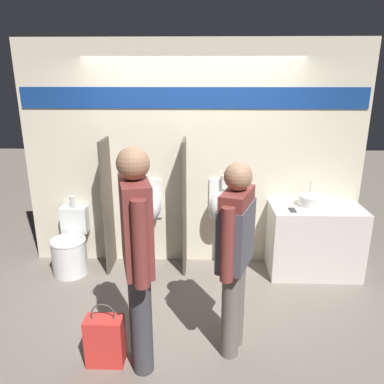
# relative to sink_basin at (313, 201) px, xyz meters

# --- Properties ---
(ground_plane) EXTENTS (16.00, 16.00, 0.00)m
(ground_plane) POSITION_rel_sink_basin_xyz_m (-1.40, -0.35, -0.90)
(ground_plane) COLOR #70665B
(display_wall) EXTENTS (4.06, 0.07, 2.70)m
(display_wall) POSITION_rel_sink_basin_xyz_m (-1.40, 0.25, 0.46)
(display_wall) COLOR beige
(display_wall) RESTS_ON ground_plane
(sink_counter) EXTENTS (1.06, 0.56, 0.84)m
(sink_counter) POSITION_rel_sink_basin_xyz_m (0.05, -0.06, -0.48)
(sink_counter) COLOR silver
(sink_counter) RESTS_ON ground_plane
(sink_basin) EXTENTS (0.32, 0.32, 0.27)m
(sink_basin) POSITION_rel_sink_basin_xyz_m (0.00, 0.00, 0.00)
(sink_basin) COLOR silver
(sink_basin) RESTS_ON sink_counter
(cell_phone) EXTENTS (0.07, 0.14, 0.01)m
(cell_phone) POSITION_rel_sink_basin_xyz_m (-0.27, -0.17, -0.06)
(cell_phone) COLOR #232328
(cell_phone) RESTS_ON sink_counter
(divider_near_counter) EXTENTS (0.03, 0.42, 1.61)m
(divider_near_counter) POSITION_rel_sink_basin_xyz_m (-2.41, 0.01, -0.10)
(divider_near_counter) COLOR #4C4238
(divider_near_counter) RESTS_ON ground_plane
(divider_mid) EXTENTS (0.03, 0.42, 1.61)m
(divider_mid) POSITION_rel_sink_basin_xyz_m (-1.50, 0.01, -0.10)
(divider_mid) COLOR #4C4238
(divider_mid) RESTS_ON ground_plane
(urinal_near_counter) EXTENTS (0.35, 0.31, 1.15)m
(urinal_near_counter) POSITION_rel_sink_basin_xyz_m (-1.96, 0.08, -0.12)
(urinal_near_counter) COLOR silver
(urinal_near_counter) RESTS_ON ground_plane
(urinal_far) EXTENTS (0.35, 0.31, 1.15)m
(urinal_far) POSITION_rel_sink_basin_xyz_m (-1.04, 0.08, -0.12)
(urinal_far) COLOR silver
(urinal_far) RESTS_ON ground_plane
(toilet) EXTENTS (0.42, 0.58, 0.89)m
(toilet) POSITION_rel_sink_basin_xyz_m (-2.87, -0.11, -0.61)
(toilet) COLOR silver
(toilet) RESTS_ON ground_plane
(person_in_vest) EXTENTS (0.35, 0.56, 1.68)m
(person_in_vest) POSITION_rel_sink_basin_xyz_m (-1.02, -1.41, 0.07)
(person_in_vest) COLOR #666056
(person_in_vest) RESTS_ON ground_plane
(person_with_lanyard) EXTENTS (0.32, 0.62, 1.83)m
(person_with_lanyard) POSITION_rel_sink_basin_xyz_m (-1.78, -1.60, 0.11)
(person_with_lanyard) COLOR #3D3D42
(person_with_lanyard) RESTS_ON ground_plane
(shopping_bag) EXTENTS (0.31, 0.17, 0.57)m
(shopping_bag) POSITION_rel_sink_basin_xyz_m (-2.08, -1.62, -0.68)
(shopping_bag) COLOR red
(shopping_bag) RESTS_ON ground_plane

